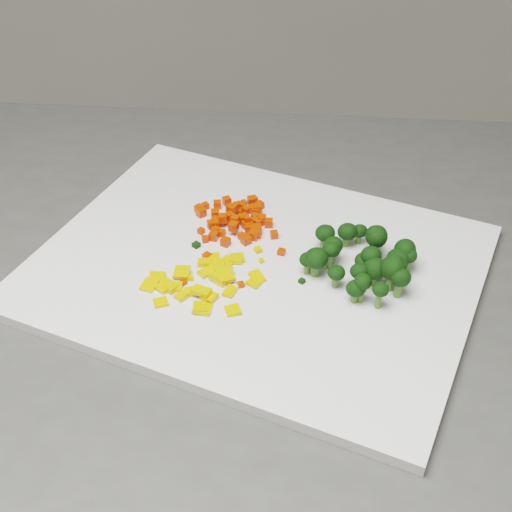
{
  "coord_description": "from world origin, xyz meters",
  "views": [
    {
      "loc": [
        0.09,
        -0.07,
        1.38
      ],
      "look_at": [
        0.1,
        0.51,
        0.92
      ],
      "focal_mm": 50.0,
      "sensor_mm": 36.0,
      "label": 1
    }
  ],
  "objects_px": {
    "cutting_board": "(256,268)",
    "broccoli_pile": "(364,249)",
    "carrot_pile": "(236,214)",
    "pepper_pile": "(204,277)",
    "counter_block": "(228,504)"
  },
  "relations": [
    {
      "from": "cutting_board",
      "to": "broccoli_pile",
      "type": "xyz_separation_m",
      "value": [
        0.11,
        -0.02,
        0.03
      ]
    },
    {
      "from": "carrot_pile",
      "to": "pepper_pile",
      "type": "xyz_separation_m",
      "value": [
        -0.03,
        -0.1,
        -0.01
      ]
    },
    {
      "from": "carrot_pile",
      "to": "broccoli_pile",
      "type": "distance_m",
      "value": 0.16
    },
    {
      "from": "cutting_board",
      "to": "broccoli_pile",
      "type": "relative_size",
      "value": 3.75
    },
    {
      "from": "counter_block",
      "to": "pepper_pile",
      "type": "height_order",
      "value": "pepper_pile"
    },
    {
      "from": "carrot_pile",
      "to": "pepper_pile",
      "type": "bearing_deg",
      "value": -108.16
    },
    {
      "from": "cutting_board",
      "to": "counter_block",
      "type": "bearing_deg",
      "value": 165.23
    },
    {
      "from": "cutting_board",
      "to": "pepper_pile",
      "type": "bearing_deg",
      "value": -151.29
    },
    {
      "from": "cutting_board",
      "to": "broccoli_pile",
      "type": "distance_m",
      "value": 0.12
    },
    {
      "from": "counter_block",
      "to": "pepper_pile",
      "type": "relative_size",
      "value": 8.88
    },
    {
      "from": "broccoli_pile",
      "to": "pepper_pile",
      "type": "bearing_deg",
      "value": -175.03
    },
    {
      "from": "pepper_pile",
      "to": "broccoli_pile",
      "type": "xyz_separation_m",
      "value": [
        0.16,
        0.01,
        0.02
      ]
    },
    {
      "from": "cutting_board",
      "to": "pepper_pile",
      "type": "relative_size",
      "value": 3.88
    },
    {
      "from": "carrot_pile",
      "to": "cutting_board",
      "type": "bearing_deg",
      "value": -74.02
    },
    {
      "from": "broccoli_pile",
      "to": "counter_block",
      "type": "bearing_deg",
      "value": 170.23
    }
  ]
}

